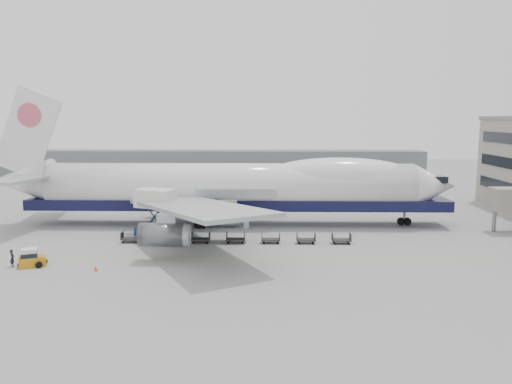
{
  "coord_description": "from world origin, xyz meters",
  "views": [
    {
      "loc": [
        5.35,
        -58.85,
        15.3
      ],
      "look_at": [
        3.79,
        6.0,
        5.65
      ],
      "focal_mm": 35.0,
      "sensor_mm": 36.0,
      "label": 1
    }
  ],
  "objects_px": {
    "baggage_tug": "(31,258)",
    "catering_truck": "(156,210)",
    "airliner": "(235,186)",
    "ground_worker": "(12,258)"
  },
  "relations": [
    {
      "from": "catering_truck",
      "to": "baggage_tug",
      "type": "bearing_deg",
      "value": -102.48
    },
    {
      "from": "baggage_tug",
      "to": "ground_worker",
      "type": "xyz_separation_m",
      "value": [
        -1.9,
        -0.15,
        0.07
      ]
    },
    {
      "from": "ground_worker",
      "to": "baggage_tug",
      "type": "bearing_deg",
      "value": -99.71
    },
    {
      "from": "airliner",
      "to": "ground_worker",
      "type": "xyz_separation_m",
      "value": [
        -21.77,
        -21.41,
        -4.71
      ]
    },
    {
      "from": "airliner",
      "to": "ground_worker",
      "type": "bearing_deg",
      "value": -135.47
    },
    {
      "from": "airliner",
      "to": "baggage_tug",
      "type": "height_order",
      "value": "airliner"
    },
    {
      "from": "airliner",
      "to": "catering_truck",
      "type": "height_order",
      "value": "airliner"
    },
    {
      "from": "catering_truck",
      "to": "airliner",
      "type": "bearing_deg",
      "value": 60.91
    },
    {
      "from": "baggage_tug",
      "to": "catering_truck",
      "type": "bearing_deg",
      "value": 29.56
    },
    {
      "from": "catering_truck",
      "to": "baggage_tug",
      "type": "relative_size",
      "value": 2.1
    }
  ]
}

